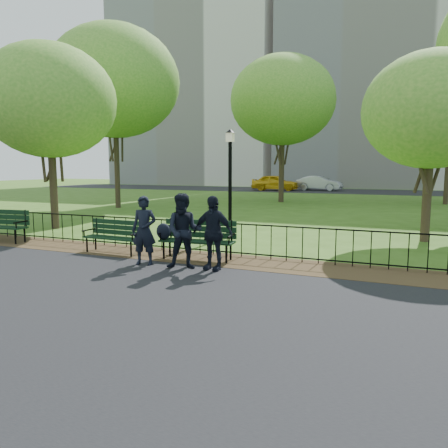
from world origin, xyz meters
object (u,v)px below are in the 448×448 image
at_px(park_bench_main, 187,234).
at_px(tree_near_e, 432,110).
at_px(person_left, 144,230).
at_px(person_right, 213,233).
at_px(park_bench_left_b, 0,222).
at_px(person_mid, 184,231).
at_px(park_bench_left_a, 115,233).
at_px(sedan_silver, 319,183).
at_px(taxi, 275,183).
at_px(lamppost, 230,179).
at_px(tree_mid_w, 114,82).
at_px(tree_near_w, 49,101).
at_px(tree_far_c, 283,100).

height_order(park_bench_main, tree_near_e, tree_near_e).
height_order(park_bench_main, person_left, person_left).
height_order(person_left, person_right, person_right).
distance_m(park_bench_left_b, person_mid, 7.17).
bearing_deg(park_bench_left_b, tree_near_e, 17.58).
bearing_deg(park_bench_left_a, sedan_silver, 93.90).
xyz_separation_m(park_bench_left_b, taxi, (-0.58, 32.18, 0.17)).
height_order(lamppost, tree_mid_w, tree_mid_w).
distance_m(park_bench_left_a, tree_near_e, 10.15).
relative_size(park_bench_main, lamppost, 0.57).
xyz_separation_m(person_left, taxi, (-6.60, 33.19, -0.04)).
height_order(park_bench_left_b, taxi, taxi).
bearing_deg(tree_mid_w, person_left, -50.99).
height_order(lamppost, sedan_silver, lamppost).
bearing_deg(park_bench_main, person_right, -43.00).
distance_m(park_bench_main, lamppost, 3.96).
height_order(person_right, sedan_silver, person_right).
height_order(tree_mid_w, person_right, tree_mid_w).
xyz_separation_m(tree_near_w, person_right, (8.39, -3.81, -3.90)).
xyz_separation_m(lamppost, tree_mid_w, (-9.99, 7.27, 5.11)).
bearing_deg(sedan_silver, person_mid, -168.03).
height_order(park_bench_main, sedan_silver, sedan_silver).
bearing_deg(taxi, tree_near_e, -159.98).
distance_m(park_bench_left_a, park_bench_left_b, 4.45).
distance_m(park_bench_left_b, person_right, 7.80).
bearing_deg(person_mid, park_bench_main, 94.84).
bearing_deg(person_mid, tree_near_e, 30.00).
bearing_deg(park_bench_main, park_bench_left_a, 175.24).
xyz_separation_m(tree_near_e, person_left, (-6.30, -6.31, -3.22)).
bearing_deg(person_left, tree_near_w, 135.43).
bearing_deg(tree_near_w, taxi, 89.89).
height_order(tree_far_c, person_right, tree_far_c).
relative_size(park_bench_left_a, person_left, 1.06).
distance_m(lamppost, taxi, 29.33).
bearing_deg(person_left, person_mid, -13.77).
relative_size(tree_near_e, person_mid, 3.36).
bearing_deg(person_mid, tree_mid_w, 111.59).
height_order(park_bench_left_a, park_bench_left_b, park_bench_left_b).
distance_m(person_mid, person_right, 0.67).
height_order(lamppost, person_mid, lamppost).
bearing_deg(park_bench_left_a, park_bench_left_b, -178.85).
distance_m(person_right, taxi, 34.08).
bearing_deg(tree_far_c, lamppost, -80.67).
xyz_separation_m(park_bench_main, taxi, (-7.22, 32.21, 0.14)).
bearing_deg(park_bench_left_b, taxi, 85.35).
relative_size(park_bench_left_a, tree_far_c, 0.18).
relative_size(person_left, sedan_silver, 0.37).
bearing_deg(lamppost, park_bench_left_b, -149.65).
bearing_deg(tree_near_w, lamppost, 6.08).
relative_size(park_bench_left_b, person_right, 1.17).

